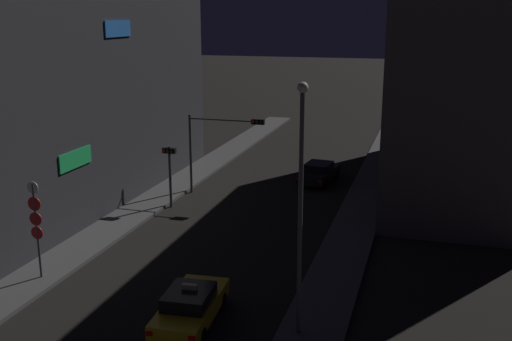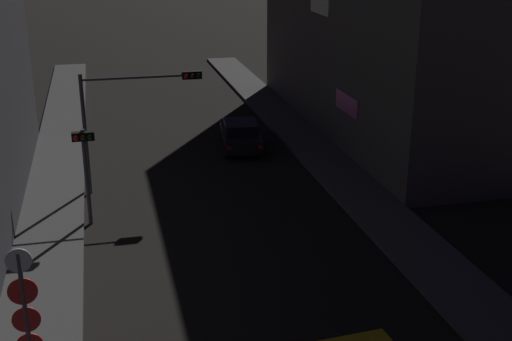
# 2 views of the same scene
# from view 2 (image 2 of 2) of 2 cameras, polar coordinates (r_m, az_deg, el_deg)

# --- Properties ---
(sidewalk_left) EXTENTS (2.38, 56.92, 0.17)m
(sidewalk_left) POSITION_cam_2_polar(r_m,az_deg,el_deg) (29.18, -16.77, -1.76)
(sidewalk_left) COLOR #4C4C4C
(sidewalk_left) RESTS_ON ground_plane
(sidewalk_right) EXTENTS (2.38, 56.92, 0.17)m
(sidewalk_right) POSITION_cam_2_polar(r_m,az_deg,el_deg) (30.84, 6.72, 0.15)
(sidewalk_right) COLOR #4C4C4C
(sidewalk_right) RESTS_ON ground_plane
(far_car) EXTENTS (2.31, 4.63, 1.42)m
(far_car) POSITION_cam_2_polar(r_m,az_deg,el_deg) (33.63, -1.33, 3.12)
(far_car) COLOR black
(far_car) RESTS_ON ground_plane
(traffic_light_overhead) EXTENTS (4.92, 0.42, 5.06)m
(traffic_light_overhead) POSITION_cam_2_polar(r_m,az_deg,el_deg) (27.77, -10.55, 5.56)
(traffic_light_overhead) COLOR #47474C
(traffic_light_overhead) RESTS_ON ground_plane
(traffic_light_left_kerb) EXTENTS (0.80, 0.42, 3.69)m
(traffic_light_left_kerb) POSITION_cam_2_polar(r_m,az_deg,el_deg) (24.98, -14.39, 1.10)
(traffic_light_left_kerb) COLOR #47474C
(traffic_light_left_kerb) RESTS_ON ground_plane
(sign_pole_left) EXTENTS (0.60, 0.10, 4.26)m
(sign_pole_left) POSITION_cam_2_polar(r_m,az_deg,el_deg) (15.03, -18.95, -12.34)
(sign_pole_left) COLOR #47474C
(sign_pole_left) RESTS_ON sidewalk_left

